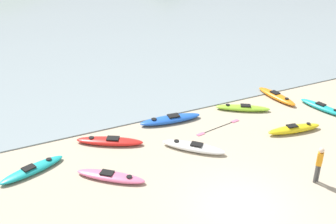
# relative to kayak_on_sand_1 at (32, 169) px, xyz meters

# --- Properties ---
(ground_plane) EXTENTS (400.00, 400.00, 0.00)m
(ground_plane) POSITION_rel_kayak_on_sand_1_xyz_m (6.38, -5.61, -0.13)
(ground_plane) COLOR tan
(bay_water) EXTENTS (160.00, 70.00, 0.06)m
(bay_water) POSITION_rel_kayak_on_sand_1_xyz_m (6.38, 37.18, -0.10)
(bay_water) COLOR gray
(bay_water) RESTS_ON ground_plane
(kayak_on_sand_1) EXTENTS (2.89, 1.59, 0.31)m
(kayak_on_sand_1) POSITION_rel_kayak_on_sand_1_xyz_m (0.00, 0.00, 0.00)
(kayak_on_sand_1) COLOR teal
(kayak_on_sand_1) RESTS_ON ground_plane
(kayak_on_sand_2) EXTENTS (2.53, 2.61, 0.36)m
(kayak_on_sand_2) POSITION_rel_kayak_on_sand_1_xyz_m (6.81, -1.43, 0.02)
(kayak_on_sand_2) COLOR white
(kayak_on_sand_2) RESTS_ON ground_plane
(kayak_on_sand_3) EXTENTS (2.91, 1.05, 0.39)m
(kayak_on_sand_3) POSITION_rel_kayak_on_sand_1_xyz_m (12.06, -2.15, 0.04)
(kayak_on_sand_3) COLOR yellow
(kayak_on_sand_3) RESTS_ON ground_plane
(kayak_on_sand_4) EXTENTS (3.04, 2.25, 0.33)m
(kayak_on_sand_4) POSITION_rel_kayak_on_sand_1_xyz_m (3.60, 0.78, 0.01)
(kayak_on_sand_4) COLOR red
(kayak_on_sand_4) RESTS_ON ground_plane
(kayak_on_sand_5) EXTENTS (0.77, 2.98, 0.36)m
(kayak_on_sand_5) POSITION_rel_kayak_on_sand_1_xyz_m (14.00, 1.43, 0.02)
(kayak_on_sand_5) COLOR orange
(kayak_on_sand_5) RESTS_ON ground_plane
(kayak_on_sand_6) EXTENTS (3.33, 1.15, 0.36)m
(kayak_on_sand_6) POSITION_rel_kayak_on_sand_1_xyz_m (7.13, 1.51, 0.03)
(kayak_on_sand_6) COLOR blue
(kayak_on_sand_6) RESTS_ON ground_plane
(kayak_on_sand_7) EXTENTS (2.82, 2.15, 0.33)m
(kayak_on_sand_7) POSITION_rel_kayak_on_sand_1_xyz_m (11.28, 1.00, 0.01)
(kayak_on_sand_7) COLOR #8CCC2D
(kayak_on_sand_7) RESTS_ON ground_plane
(kayak_on_sand_8) EXTENTS (2.61, 2.42, 0.30)m
(kayak_on_sand_8) POSITION_rel_kayak_on_sand_1_xyz_m (2.73, -1.88, -0.01)
(kayak_on_sand_8) COLOR #E5668C
(kayak_on_sand_8) RESTS_ON ground_plane
(kayak_on_sand_9) EXTENTS (1.04, 2.86, 0.33)m
(kayak_on_sand_9) POSITION_rel_kayak_on_sand_1_xyz_m (15.25, -0.90, 0.01)
(kayak_on_sand_9) COLOR teal
(kayak_on_sand_9) RESTS_ON ground_plane
(person_near_foreground) EXTENTS (0.32, 0.28, 1.56)m
(person_near_foreground) POSITION_rel_kayak_on_sand_1_xyz_m (9.95, -5.68, 0.76)
(person_near_foreground) COLOR #4C4C4C
(person_near_foreground) RESTS_ON ground_plane
(loose_paddle) EXTENTS (2.77, 0.67, 0.03)m
(loose_paddle) POSITION_rel_kayak_on_sand_1_xyz_m (9.00, -0.12, -0.12)
(loose_paddle) COLOR black
(loose_paddle) RESTS_ON ground_plane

